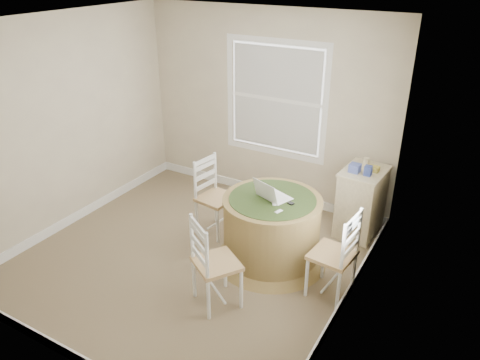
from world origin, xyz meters
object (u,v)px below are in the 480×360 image
Objects in this scene: round_table at (272,227)px; chair_left at (216,198)px; laptop at (273,195)px; corner_chest at (361,202)px; chair_near at (217,263)px; chair_right at (332,254)px.

chair_left is (-0.85, 0.20, 0.05)m from round_table.
laptop reaches higher than chair_left.
corner_chest is at bearing -102.63° from laptop.
chair_near is 1.11× the size of corner_chest.
chair_near is 2.16m from corner_chest.
chair_near reaches higher than round_table.
round_table is 1.34× the size of chair_near.
round_table is 1.34× the size of chair_right.
round_table is 1.34× the size of chair_left.
chair_near is at bearing -139.03° from chair_left.
chair_near reaches higher than corner_chest.
chair_left is 1.11× the size of corner_chest.
chair_left is at bearing 8.83° from laptop.
laptop is at bearing 135.82° from round_table.
corner_chest is at bearing -52.22° from chair_left.
chair_near is at bearing 103.65° from laptop.
laptop reaches higher than chair_near.
round_table is 0.39m from laptop.
laptop reaches higher than corner_chest.
corner_chest is at bearing -78.90° from chair_near.
laptop is 1.32m from corner_chest.
chair_right is at bearing -176.51° from laptop.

